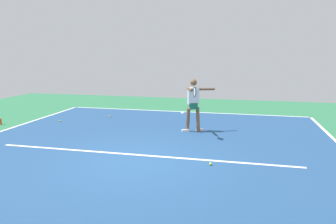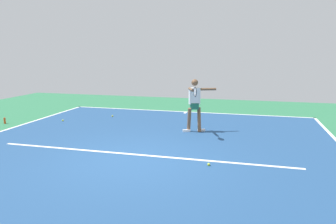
# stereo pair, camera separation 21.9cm
# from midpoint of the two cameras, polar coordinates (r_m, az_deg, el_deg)

# --- Properties ---
(ground_plane) EXTENTS (21.04, 21.04, 0.00)m
(ground_plane) POSITION_cam_midpoint_polar(r_m,az_deg,el_deg) (7.56, -7.01, -8.69)
(ground_plane) COLOR #2D754C
(court_surface) EXTENTS (10.33, 12.88, 0.00)m
(court_surface) POSITION_cam_midpoint_polar(r_m,az_deg,el_deg) (7.56, -7.01, -8.67)
(court_surface) COLOR navy
(court_surface) RESTS_ON ground_plane
(court_line_baseline_near) EXTENTS (10.33, 0.10, 0.01)m
(court_line_baseline_near) POSITION_cam_midpoint_polar(r_m,az_deg,el_deg) (13.54, 2.30, 0.05)
(court_line_baseline_near) COLOR white
(court_line_baseline_near) RESTS_ON ground_plane
(court_line_service) EXTENTS (7.75, 0.10, 0.01)m
(court_line_service) POSITION_cam_midpoint_polar(r_m,az_deg,el_deg) (7.91, -6.02, -7.76)
(court_line_service) COLOR white
(court_line_service) RESTS_ON ground_plane
(court_line_centre_mark) EXTENTS (0.10, 0.30, 0.01)m
(court_line_centre_mark) POSITION_cam_midpoint_polar(r_m,az_deg,el_deg) (13.35, 2.14, -0.10)
(court_line_centre_mark) COLOR white
(court_line_centre_mark) RESTS_ON ground_plane
(tennis_player) EXTENTS (1.01, 1.31, 1.70)m
(tennis_player) POSITION_cam_midpoint_polar(r_m,az_deg,el_deg) (9.97, 4.05, 1.83)
(tennis_player) COLOR brown
(tennis_player) RESTS_ON ground_plane
(tennis_ball_by_baseline) EXTENTS (0.07, 0.07, 0.07)m
(tennis_ball_by_baseline) POSITION_cam_midpoint_polar(r_m,az_deg,el_deg) (7.22, 6.86, -9.35)
(tennis_ball_by_baseline) COLOR #C6E53D
(tennis_ball_by_baseline) RESTS_ON ground_plane
(tennis_ball_near_player) EXTENTS (0.07, 0.07, 0.07)m
(tennis_ball_near_player) POSITION_cam_midpoint_polar(r_m,az_deg,el_deg) (12.26, -19.50, -1.55)
(tennis_ball_near_player) COLOR #CCE033
(tennis_ball_near_player) RESTS_ON ground_plane
(tennis_ball_far_corner) EXTENTS (0.07, 0.07, 0.07)m
(tennis_ball_far_corner) POSITION_cam_midpoint_polar(r_m,az_deg,el_deg) (12.63, -11.02, -0.78)
(tennis_ball_far_corner) COLOR yellow
(tennis_ball_far_corner) RESTS_ON ground_plane
(water_bottle) EXTENTS (0.07, 0.07, 0.22)m
(water_bottle) POSITION_cam_midpoint_polar(r_m,az_deg,el_deg) (12.63, -28.51, -1.54)
(water_bottle) COLOR #D84C1E
(water_bottle) RESTS_ON ground_plane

